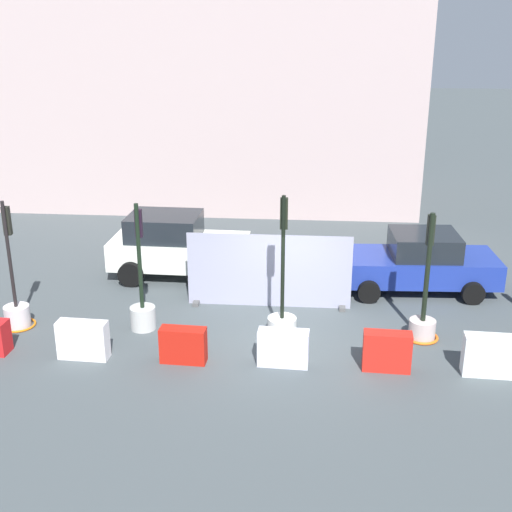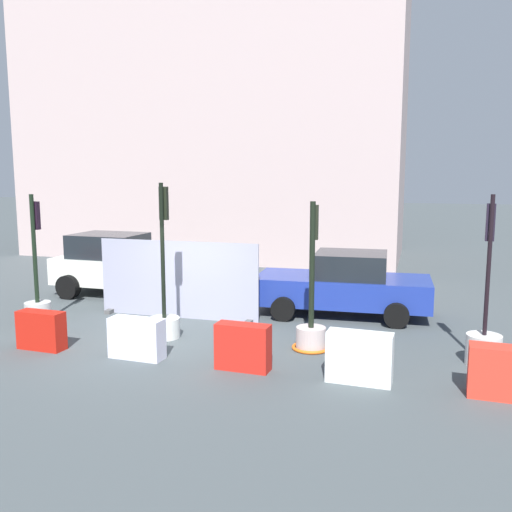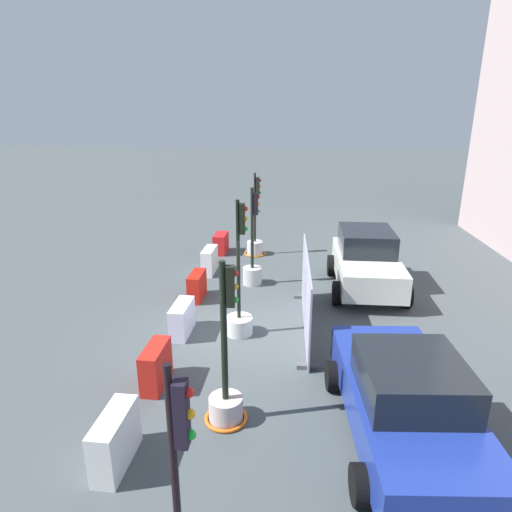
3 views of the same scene
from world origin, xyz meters
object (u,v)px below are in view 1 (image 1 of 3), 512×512
Objects in this scene: construction_barrier_5 at (491,356)px; car_white_van at (176,245)px; traffic_light_3 at (423,316)px; car_blue_estate at (417,262)px; traffic_light_1 at (142,305)px; construction_barrier_4 at (387,351)px; traffic_light_2 at (282,311)px; construction_barrier_3 at (283,348)px; construction_barrier_2 at (183,345)px; traffic_light_0 at (16,307)px; construction_barrier_1 at (83,340)px.

construction_barrier_5 is 0.29× the size of car_white_van.
car_blue_estate is at bearing 84.95° from traffic_light_3.
traffic_light_1 reaches higher than construction_barrier_5.
construction_barrier_4 is 0.90× the size of construction_barrier_5.
traffic_light_2 is 0.76× the size of car_blue_estate.
construction_barrier_3 is (-3.24, -1.56, -0.16)m from traffic_light_3.
construction_barrier_2 is 0.99× the size of construction_barrier_4.
traffic_light_0 is 1.01× the size of traffic_light_1.
construction_barrier_5 is (4.42, -0.07, 0.05)m from construction_barrier_3.
construction_barrier_5 is at bearing -7.59° from traffic_light_0.
car_blue_estate is at bearing 30.54° from construction_barrier_1.
construction_barrier_5 reaches higher than construction_barrier_4.
car_white_van is (1.09, 5.20, 0.49)m from construction_barrier_1.
traffic_light_1 reaches higher than construction_barrier_2.
traffic_light_0 reaches higher than construction_barrier_5.
construction_barrier_2 is at bearing -50.65° from traffic_light_1.
construction_barrier_4 is (-1.00, -1.59, -0.13)m from traffic_light_3.
traffic_light_3 reaches higher than car_white_van.
construction_barrier_2 is at bearing -77.27° from car_white_van.
traffic_light_3 is 0.68× the size of car_blue_estate.
construction_barrier_3 is at bearing -126.98° from car_blue_estate.
construction_barrier_4 is (2.24, -0.03, 0.03)m from construction_barrier_3.
car_blue_estate is at bearing -4.02° from car_white_van.
construction_barrier_3 is at bearing -56.70° from car_white_van.
traffic_light_0 reaches higher than traffic_light_1.
traffic_light_3 is at bearing 57.92° from construction_barrier_4.
traffic_light_3 reaches higher than construction_barrier_1.
construction_barrier_4 is (4.45, 0.02, 0.04)m from construction_barrier_2.
traffic_light_2 is at bearing 0.48° from traffic_light_0.
traffic_light_0 is 3.06× the size of construction_barrier_4.
construction_barrier_1 is 8.90m from construction_barrier_5.
traffic_light_0 is 2.84× the size of construction_barrier_3.
traffic_light_1 is at bearing 178.69° from traffic_light_2.
car_blue_estate is (5.73, 4.72, 0.39)m from construction_barrier_2.
traffic_light_3 is (3.34, 0.10, -0.05)m from traffic_light_2.
traffic_light_2 is 2.78m from construction_barrier_4.
traffic_light_3 is at bearing 125.82° from construction_barrier_5.
traffic_light_1 is at bearing 168.54° from construction_barrier_5.
car_blue_estate reaches higher than construction_barrier_3.
traffic_light_2 reaches higher than construction_barrier_1.
construction_barrier_2 is (-2.12, -1.51, -0.21)m from traffic_light_2.
construction_barrier_5 is at bearing -0.17° from construction_barrier_2.
traffic_light_1 is 5.97m from construction_barrier_4.
traffic_light_2 is 1.12× the size of traffic_light_3.
traffic_light_3 is 3.13m from car_blue_estate.
construction_barrier_3 is (4.48, 0.05, -0.03)m from construction_barrier_1.
construction_barrier_3 is (2.21, 0.05, 0.00)m from construction_barrier_2.
construction_barrier_4 is 0.23× the size of car_blue_estate.
traffic_light_2 is 2.61m from construction_barrier_2.
construction_barrier_1 is at bearing -179.86° from construction_barrier_4.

